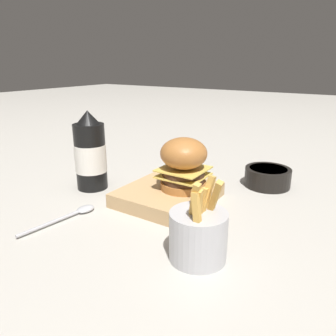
{
  "coord_description": "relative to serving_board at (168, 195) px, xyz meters",
  "views": [
    {
      "loc": [
        0.59,
        0.43,
        0.32
      ],
      "look_at": [
        -0.01,
        0.03,
        0.08
      ],
      "focal_mm": 35.0,
      "sensor_mm": 36.0,
      "label": 1
    }
  ],
  "objects": [
    {
      "name": "ground_plane",
      "position": [
        0.01,
        -0.03,
        -0.02
      ],
      "size": [
        6.0,
        6.0,
        0.0
      ],
      "primitive_type": "plane",
      "color": "#B7B2A8"
    },
    {
      "name": "serving_board",
      "position": [
        0.0,
        0.0,
        0.0
      ],
      "size": [
        0.22,
        0.19,
        0.03
      ],
      "color": "tan",
      "rests_on": "ground_plane"
    },
    {
      "name": "burger",
      "position": [
        -0.02,
        0.03,
        0.08
      ],
      "size": [
        0.11,
        0.11,
        0.12
      ],
      "color": "#AD6B33",
      "rests_on": "serving_board"
    },
    {
      "name": "ketchup_bottle",
      "position": [
        0.04,
        -0.21,
        0.07
      ],
      "size": [
        0.08,
        0.08,
        0.2
      ],
      "color": "black",
      "rests_on": "ground_plane"
    },
    {
      "name": "fries_basket",
      "position": [
        0.17,
        0.17,
        0.03
      ],
      "size": [
        0.1,
        0.1,
        0.15
      ],
      "color": "#B7B7BC",
      "rests_on": "ground_plane"
    },
    {
      "name": "side_bowl",
      "position": [
        -0.23,
        0.17,
        0.01
      ],
      "size": [
        0.12,
        0.12,
        0.05
      ],
      "color": "black",
      "rests_on": "ground_plane"
    },
    {
      "name": "spoon",
      "position": [
        0.18,
        -0.13,
        -0.01
      ],
      "size": [
        0.18,
        0.04,
        0.01
      ],
      "rotation": [
        0.0,
        0.0,
        3.03
      ],
      "color": "#B2B2B7",
      "rests_on": "ground_plane"
    },
    {
      "name": "ketchup_puddle",
      "position": [
        -0.16,
        -0.12,
        -0.01
      ],
      "size": [
        0.06,
        0.06,
        0.0
      ],
      "color": "#9E140F",
      "rests_on": "ground_plane"
    }
  ]
}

